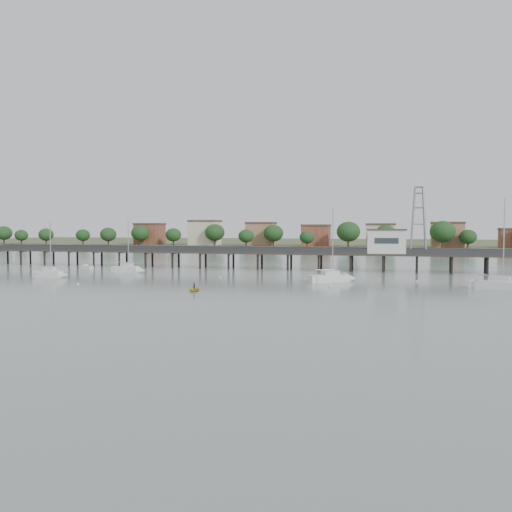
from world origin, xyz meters
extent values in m
plane|color=slate|center=(0.00, 0.00, 0.00)|extent=(500.00, 500.00, 0.00)
cube|color=#2D2823|center=(0.00, 60.00, 3.75)|extent=(150.00, 5.00, 0.50)
cube|color=#333335|center=(0.00, 57.60, 4.55)|extent=(150.00, 0.12, 1.10)
cube|color=#333335|center=(0.00, 62.40, 4.55)|extent=(150.00, 0.12, 1.10)
cylinder|color=black|center=(-73.00, 61.90, 1.80)|extent=(0.50, 0.50, 4.40)
cylinder|color=black|center=(0.00, 58.10, 1.80)|extent=(0.50, 0.50, 4.40)
cylinder|color=black|center=(0.00, 61.90, 1.80)|extent=(0.50, 0.50, 4.40)
cube|color=silver|center=(25.00, 60.00, 6.50)|extent=(8.00, 5.00, 5.00)
cube|color=#4C3833|center=(25.00, 60.00, 9.15)|extent=(8.40, 5.40, 0.30)
cube|color=slate|center=(31.50, 60.00, 18.15)|extent=(1.80, 1.80, 0.30)
cube|color=silver|center=(31.50, 60.00, 18.90)|extent=(0.90, 0.90, 1.20)
cube|color=silver|center=(16.18, 34.29, 0.48)|extent=(6.56, 5.62, 1.65)
cone|color=silver|center=(19.40, 36.55, 0.48)|extent=(3.55, 3.51, 2.45)
cube|color=silver|center=(16.18, 34.29, 1.65)|extent=(3.41, 3.21, 0.75)
cylinder|color=#A5A8AA|center=(16.54, 34.54, 7.20)|extent=(0.18, 0.18, 11.80)
cylinder|color=#A5A8AA|center=(15.32, 33.68, 2.20)|extent=(3.07, 2.21, 0.12)
cube|color=silver|center=(-37.55, 29.26, 0.48)|extent=(4.99, 2.00, 1.65)
cone|color=silver|center=(-34.45, 29.31, 0.47)|extent=(2.10, 1.96, 1.93)
cube|color=silver|center=(-37.55, 29.26, 1.65)|extent=(2.23, 1.58, 0.75)
cylinder|color=#A5A8AA|center=(-37.21, 29.26, 5.95)|extent=(0.18, 0.18, 9.31)
cylinder|color=#A5A8AA|center=(-38.38, 29.25, 2.20)|extent=(2.90, 0.16, 0.12)
cube|color=silver|center=(43.33, 28.90, 0.48)|extent=(7.36, 4.53, 1.65)
cube|color=silver|center=(43.33, 28.90, 1.65)|extent=(3.54, 2.92, 0.75)
cylinder|color=#A5A8AA|center=(43.79, 28.77, 7.75)|extent=(0.18, 0.18, 12.90)
cylinder|color=#A5A8AA|center=(42.23, 29.23, 2.20)|extent=(3.88, 1.26, 0.12)
cube|color=silver|center=(-28.46, 43.48, 0.48)|extent=(5.25, 2.14, 1.65)
cone|color=silver|center=(-25.21, 43.41, 0.48)|extent=(2.21, 2.07, 2.03)
cube|color=silver|center=(-28.46, 43.48, 1.65)|extent=(2.35, 1.67, 0.75)
cylinder|color=#A5A8AA|center=(-28.10, 43.47, 6.18)|extent=(0.18, 0.18, 9.76)
cylinder|color=#A5A8AA|center=(-29.33, 43.50, 2.20)|extent=(3.04, 0.19, 0.12)
cube|color=silver|center=(-42.10, 49.91, 0.32)|extent=(3.50, 2.31, 0.90)
cube|color=silver|center=(-42.78, 50.14, 0.86)|extent=(1.37, 1.37, 0.54)
imported|color=#E9B213|center=(-1.89, 14.43, 0.00)|extent=(2.14, 0.83, 2.93)
imported|color=black|center=(-1.89, 14.43, 0.00)|extent=(0.68, 1.17, 0.26)
ellipsoid|color=beige|center=(-5.38, 37.09, 0.08)|extent=(0.56, 0.56, 0.39)
ellipsoid|color=beige|center=(38.66, 30.08, 0.08)|extent=(0.56, 0.56, 0.39)
ellipsoid|color=beige|center=(-38.96, 35.53, 0.08)|extent=(0.56, 0.56, 0.39)
ellipsoid|color=beige|center=(17.40, 24.71, 0.08)|extent=(0.56, 0.56, 0.39)
ellipsoid|color=beige|center=(31.00, 38.24, 0.08)|extent=(0.56, 0.56, 0.39)
ellipsoid|color=beige|center=(-24.64, 18.72, 0.08)|extent=(0.56, 0.56, 0.39)
cube|color=#475133|center=(0.00, 245.00, 0.50)|extent=(500.00, 170.00, 1.40)
cube|color=brown|center=(-90.00, 183.00, 5.70)|extent=(13.00, 10.50, 9.00)
cube|color=brown|center=(-62.00, 183.00, 5.70)|extent=(13.00, 10.50, 9.00)
cube|color=brown|center=(-35.00, 183.00, 5.70)|extent=(13.00, 10.50, 9.00)
cube|color=brown|center=(-10.00, 183.00, 5.70)|extent=(13.00, 10.50, 9.00)
cube|color=brown|center=(18.00, 183.00, 5.70)|extent=(13.00, 10.50, 9.00)
cube|color=brown|center=(45.00, 183.00, 5.70)|extent=(13.00, 10.50, 9.00)
ellipsoid|color=#183917|center=(-120.00, 171.00, 6.00)|extent=(8.00, 8.00, 6.80)
ellipsoid|color=#183917|center=(0.00, 171.00, 6.00)|extent=(8.00, 8.00, 6.80)
camera|label=1|loc=(29.55, -66.39, 9.88)|focal=40.00mm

